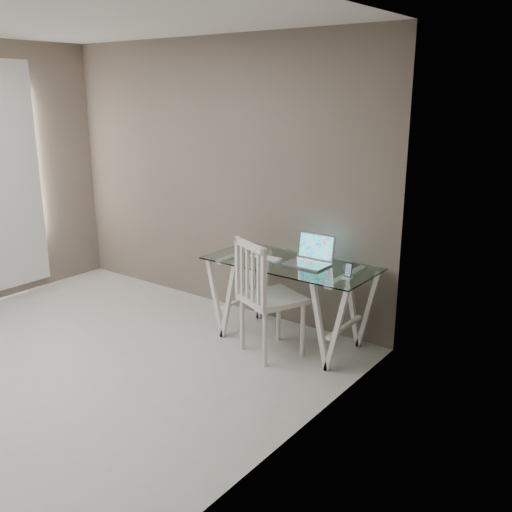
# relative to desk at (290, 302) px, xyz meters

# --- Properties ---
(room) EXTENTS (4.50, 4.52, 2.71)m
(room) POSITION_rel_desk_xyz_m (-1.23, -1.83, 1.33)
(room) COLOR #B3B0AB
(room) RESTS_ON ground
(desk) EXTENTS (1.50, 0.70, 0.75)m
(desk) POSITION_rel_desk_xyz_m (0.00, 0.00, 0.00)
(desk) COLOR silver
(desk) RESTS_ON ground
(chair) EXTENTS (0.61, 0.61, 1.02)m
(chair) POSITION_rel_desk_xyz_m (-0.03, -0.35, 0.18)
(chair) COLOR silver
(chair) RESTS_ON ground
(laptop) EXTENTS (0.36, 0.29, 0.25)m
(laptop) POSITION_rel_desk_xyz_m (0.16, 0.08, 0.42)
(laptop) COLOR #BABABE
(laptop) RESTS_ON desk
(keyboard) EXTENTS (0.31, 0.13, 0.01)m
(keyboard) POSITION_rel_desk_xyz_m (-0.25, -0.02, 0.37)
(keyboard) COLOR silver
(keyboard) RESTS_ON desk
(mouse) EXTENTS (0.12, 0.07, 0.04)m
(mouse) POSITION_rel_desk_xyz_m (-0.14, -0.22, 0.38)
(mouse) COLOR white
(mouse) RESTS_ON desk
(phone_dock) EXTENTS (0.07, 0.07, 0.13)m
(phone_dock) POSITION_rel_desk_xyz_m (0.61, -0.10, 0.40)
(phone_dock) COLOR white
(phone_dock) RESTS_ON desk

